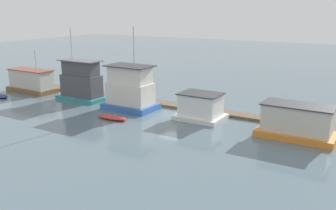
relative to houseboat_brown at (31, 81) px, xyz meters
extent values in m
plane|color=slate|center=(23.72, 0.05, -1.54)|extent=(200.00, 200.00, 0.00)
cube|color=brown|center=(23.72, 3.47, -1.39)|extent=(59.60, 2.00, 0.30)
cube|color=brown|center=(0.00, 0.00, -1.22)|extent=(7.49, 3.25, 0.63)
cube|color=beige|center=(0.00, 0.00, 0.35)|extent=(6.71, 2.47, 2.52)
cube|color=brown|center=(0.00, 0.00, 1.67)|extent=(7.01, 2.77, 0.12)
cylinder|color=#B2B2B7|center=(1.31, 0.00, 3.08)|extent=(0.12, 0.12, 2.69)
cube|color=teal|center=(9.57, 0.32, -1.31)|extent=(6.49, 3.42, 0.46)
cube|color=#4C4C51|center=(9.57, 0.32, 0.32)|extent=(5.47, 2.39, 2.80)
cube|color=#4C4C51|center=(9.57, 0.32, 2.66)|extent=(4.98, 1.91, 1.88)
cube|color=slate|center=(9.57, 0.32, 3.66)|extent=(5.77, 2.69, 0.12)
cylinder|color=#B2B2B7|center=(8.18, 0.32, 5.74)|extent=(0.12, 0.12, 4.05)
cube|color=#3866B7|center=(18.05, -0.29, -1.19)|extent=(6.20, 4.02, 0.69)
cube|color=silver|center=(18.05, -0.29, 0.40)|extent=(5.23, 3.05, 2.50)
cube|color=silver|center=(18.05, -0.29, 2.64)|extent=(4.79, 2.61, 1.98)
cube|color=#38383D|center=(18.05, -0.29, 3.69)|extent=(5.53, 3.35, 0.12)
cylinder|color=#B2B2B7|center=(18.71, -0.29, 6.00)|extent=(0.12, 0.12, 4.50)
cube|color=white|center=(27.11, 0.32, -1.30)|extent=(5.11, 3.97, 0.47)
cube|color=white|center=(27.11, 0.32, 0.09)|extent=(4.18, 3.04, 2.31)
cube|color=#38383D|center=(27.11, 0.32, 1.30)|extent=(4.48, 3.34, 0.12)
cube|color=orange|center=(37.47, -0.42, -1.24)|extent=(7.12, 3.79, 0.60)
cube|color=beige|center=(37.47, -0.42, 0.29)|extent=(6.14, 2.81, 2.47)
cube|color=#38383D|center=(37.47, -0.42, 1.59)|extent=(6.44, 3.11, 0.12)
ellipsoid|color=navy|center=(-0.62, -4.67, -1.34)|extent=(2.94, 2.05, 0.39)
cube|color=#997F60|center=(-0.62, -4.67, -1.21)|extent=(0.45, 1.20, 0.08)
ellipsoid|color=red|center=(18.89, -4.78, -1.32)|extent=(3.82, 1.44, 0.43)
cube|color=#997F60|center=(18.89, -4.78, -1.17)|extent=(0.19, 1.13, 0.08)
cylinder|color=#846B4C|center=(14.65, 2.22, -0.70)|extent=(0.25, 0.25, 1.66)
camera|label=1|loc=(44.48, -35.18, 10.29)|focal=40.00mm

